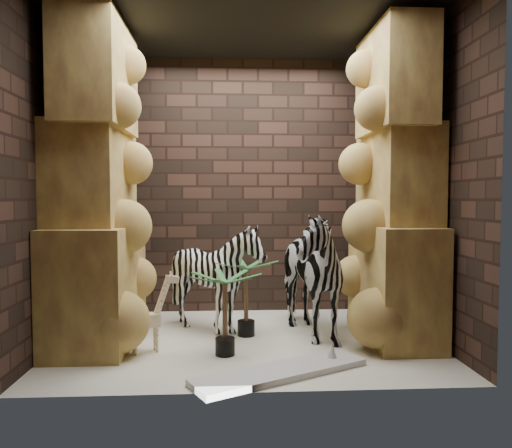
{
  "coord_description": "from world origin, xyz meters",
  "views": [
    {
      "loc": [
        -0.18,
        -4.58,
        1.36
      ],
      "look_at": [
        0.09,
        0.15,
        1.11
      ],
      "focal_mm": 34.2,
      "sensor_mm": 36.0,
      "label": 1
    }
  ],
  "objects": [
    {
      "name": "giraffe_toy",
      "position": [
        -0.91,
        -0.32,
        0.36
      ],
      "size": [
        0.39,
        0.26,
        0.72
      ],
      "primitive_type": null,
      "rotation": [
        0.0,
        0.0,
        0.41
      ],
      "color": "#FFE7BE",
      "rests_on": "floor"
    },
    {
      "name": "wall_left",
      "position": [
        -1.75,
        0.0,
        1.5
      ],
      "size": [
        0.0,
        3.0,
        3.0
      ],
      "primitive_type": "plane",
      "rotation": [
        1.57,
        0.0,
        1.57
      ],
      "color": "#35211A",
      "rests_on": "ground"
    },
    {
      "name": "zebra_right",
      "position": [
        0.54,
        0.15,
        0.72
      ],
      "size": [
        0.94,
        1.35,
        1.45
      ],
      "primitive_type": "imported",
      "rotation": [
        0.0,
        0.0,
        0.25
      ],
      "color": "white",
      "rests_on": "floor"
    },
    {
      "name": "palm_front",
      "position": [
        -0.0,
        0.17,
        0.38
      ],
      "size": [
        0.36,
        0.36,
        0.77
      ],
      "primitive_type": null,
      "color": "#20532E",
      "rests_on": "floor"
    },
    {
      "name": "wall_back",
      "position": [
        0.0,
        1.25,
        1.5
      ],
      "size": [
        3.5,
        0.0,
        3.5
      ],
      "primitive_type": "plane",
      "rotation": [
        1.57,
        0.0,
        0.0
      ],
      "color": "#35211A",
      "rests_on": "ground"
    },
    {
      "name": "palm_back",
      "position": [
        -0.21,
        -0.42,
        0.37
      ],
      "size": [
        0.36,
        0.36,
        0.73
      ],
      "primitive_type": null,
      "color": "#20532E",
      "rests_on": "floor"
    },
    {
      "name": "floor",
      "position": [
        0.0,
        0.0,
        0.0
      ],
      "size": [
        3.5,
        3.5,
        0.0
      ],
      "primitive_type": "plane",
      "color": "white",
      "rests_on": "ground"
    },
    {
      "name": "rock_pillar_left",
      "position": [
        -1.4,
        0.0,
        1.5
      ],
      "size": [
        0.68,
        1.3,
        3.0
      ],
      "primitive_type": null,
      "color": "#DFCB5E",
      "rests_on": "floor"
    },
    {
      "name": "wall_right",
      "position": [
        1.75,
        0.0,
        1.5
      ],
      "size": [
        0.0,
        3.0,
        3.0
      ],
      "primitive_type": "plane",
      "rotation": [
        1.57,
        0.0,
        -1.57
      ],
      "color": "#35211A",
      "rests_on": "ground"
    },
    {
      "name": "ceiling",
      "position": [
        0.0,
        0.0,
        3.0
      ],
      "size": [
        3.5,
        3.5,
        0.0
      ],
      "primitive_type": "plane",
      "rotation": [
        3.14,
        0.0,
        0.0
      ],
      "color": "black",
      "rests_on": "ground"
    },
    {
      "name": "wall_front",
      "position": [
        0.0,
        -1.25,
        1.5
      ],
      "size": [
        3.5,
        0.0,
        3.5
      ],
      "primitive_type": "plane",
      "rotation": [
        -1.57,
        0.0,
        0.0
      ],
      "color": "#35211A",
      "rests_on": "ground"
    },
    {
      "name": "rock_pillar_right",
      "position": [
        1.42,
        0.0,
        1.5
      ],
      "size": [
        0.58,
        1.25,
        3.0
      ],
      "primitive_type": null,
      "color": "#DFCB5E",
      "rests_on": "floor"
    },
    {
      "name": "surfboard",
      "position": [
        0.23,
        -0.92,
        0.03
      ],
      "size": [
        1.43,
        0.98,
        0.05
      ],
      "primitive_type": "cube",
      "rotation": [
        0.0,
        0.0,
        0.48
      ],
      "color": "silver",
      "rests_on": "floor"
    },
    {
      "name": "zebra_left",
      "position": [
        -0.3,
        0.31,
        0.5
      ],
      "size": [
        0.99,
        1.19,
        1.0
      ],
      "primitive_type": "imported",
      "rotation": [
        0.0,
        0.0,
        0.1
      ],
      "color": "white",
      "rests_on": "floor"
    }
  ]
}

